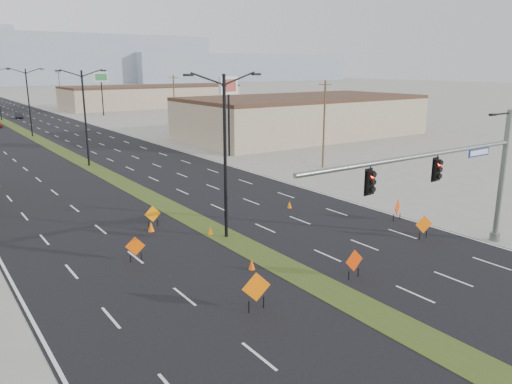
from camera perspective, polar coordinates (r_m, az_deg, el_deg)
ground at (r=22.96m, az=12.98°, el=-13.24°), size 600.00×600.00×0.00m
building_se_near at (r=76.89m, az=5.31°, el=8.44°), size 36.00×18.00×5.50m
building_se_far at (r=134.68m, az=-11.76°, el=10.58°), size 44.00×16.00×5.00m
mesa_center at (r=318.24m, az=-25.74°, el=13.53°), size 220.00×50.00×28.00m
mesa_east at (r=360.88m, az=-2.29°, el=14.01°), size 160.00×50.00×18.00m
signal_mast at (r=29.08m, az=21.99°, el=1.97°), size 16.30×0.60×8.00m
streetlight_0 at (r=30.12m, az=-3.56°, el=4.59°), size 5.15×0.24×10.02m
streetlight_1 at (r=55.77m, az=-18.96°, el=8.31°), size 5.15×0.24×10.02m
streetlight_2 at (r=82.96m, az=-24.55°, el=9.51°), size 5.15×0.24×10.02m
utility_pole_0 at (r=52.56m, az=7.79°, el=7.81°), size 1.60×0.20×9.00m
utility_pole_1 at (r=81.68m, az=-9.32°, el=10.01°), size 1.60×0.20×9.00m
utility_pole_2 at (r=114.15m, az=-17.17°, el=10.73°), size 1.60×0.20×9.00m
utility_pole_3 at (r=147.78m, az=-21.52°, el=11.05°), size 1.60×0.20×9.00m
car_mid at (r=113.51m, az=-25.46°, el=7.93°), size 1.85×4.02×1.28m
construction_sign_0 at (r=28.20m, az=-13.63°, el=-6.14°), size 1.00×0.44×1.42m
construction_sign_1 at (r=22.07m, az=0.04°, el=-10.94°), size 1.33×0.30×1.80m
construction_sign_2 at (r=33.79m, az=-11.72°, el=-2.56°), size 1.10×0.15×1.47m
construction_sign_3 at (r=25.77m, az=11.15°, el=-7.81°), size 1.15×0.07×1.53m
construction_sign_4 at (r=32.54m, az=18.63°, el=-3.62°), size 1.09×0.42×1.52m
construction_sign_5 at (r=35.79m, az=15.85°, el=-1.80°), size 1.07×0.50×1.53m
cone_0 at (r=26.52m, az=-0.49°, el=-8.27°), size 0.41×0.41×0.60m
cone_1 at (r=31.84m, az=-5.23°, el=-4.44°), size 0.42×0.42×0.58m
cone_2 at (r=37.69m, az=3.85°, el=-1.45°), size 0.34×0.34×0.56m
cone_3 at (r=33.05m, az=-11.90°, el=-3.90°), size 0.43×0.43×0.68m
pole_sign_east_near at (r=58.83m, az=-3.16°, el=11.37°), size 2.97×1.28×9.24m
pole_sign_east_far at (r=113.09m, az=-17.29°, el=12.07°), size 2.88×1.40×9.07m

